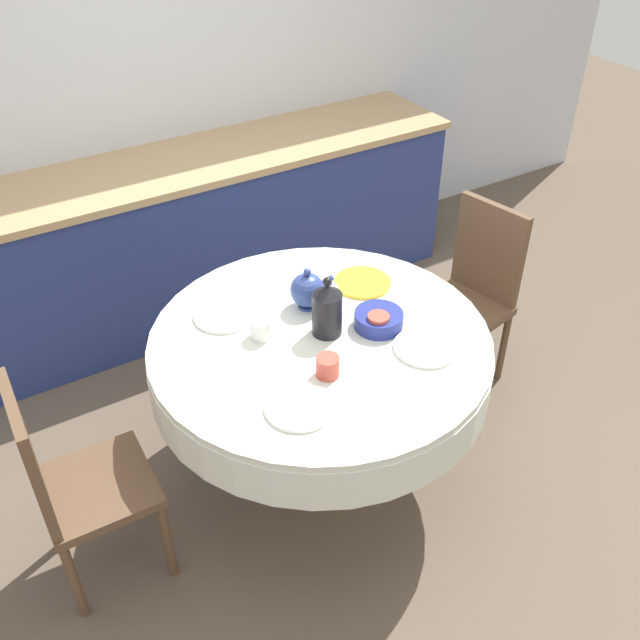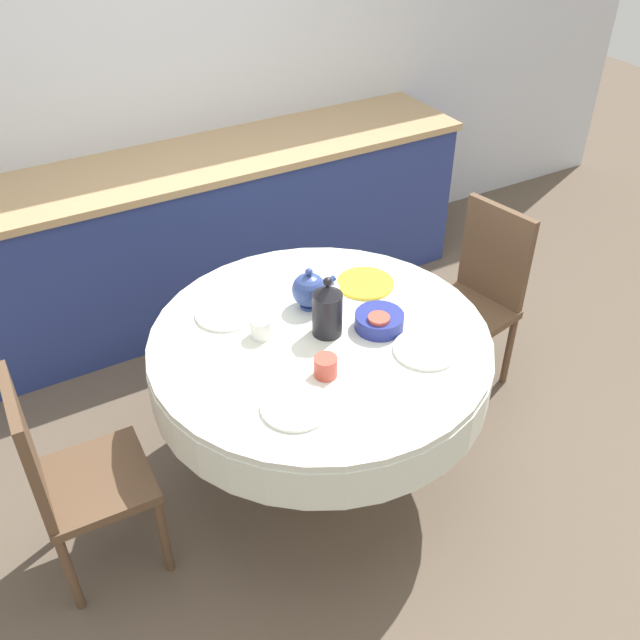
{
  "view_description": "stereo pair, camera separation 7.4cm",
  "coord_description": "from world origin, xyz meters",
  "px_view_note": "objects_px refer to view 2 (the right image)",
  "views": [
    {
      "loc": [
        -1.15,
        -1.88,
        2.5
      ],
      "look_at": [
        0.0,
        0.0,
        0.85
      ],
      "focal_mm": 40.0,
      "sensor_mm": 36.0,
      "label": 1
    },
    {
      "loc": [
        -1.08,
        -1.92,
        2.5
      ],
      "look_at": [
        0.0,
        0.0,
        0.85
      ],
      "focal_mm": 40.0,
      "sensor_mm": 36.0,
      "label": 2
    }
  ],
  "objects_px": {
    "chair_right": "(68,473)",
    "coffee_carafe": "(327,310)",
    "teapot": "(309,290)",
    "chair_left": "(477,292)"
  },
  "relations": [
    {
      "from": "chair_right",
      "to": "coffee_carafe",
      "type": "relative_size",
      "value": 3.67
    },
    {
      "from": "chair_right",
      "to": "teapot",
      "type": "xyz_separation_m",
      "value": [
        1.09,
        0.17,
        0.34
      ]
    },
    {
      "from": "chair_left",
      "to": "chair_right",
      "type": "distance_m",
      "value": 2.04
    },
    {
      "from": "coffee_carafe",
      "to": "teapot",
      "type": "relative_size",
      "value": 1.31
    },
    {
      "from": "chair_right",
      "to": "coffee_carafe",
      "type": "xyz_separation_m",
      "value": [
        1.06,
        -0.02,
        0.36
      ]
    },
    {
      "from": "teapot",
      "to": "chair_left",
      "type": "bearing_deg",
      "value": 0.61
    },
    {
      "from": "chair_left",
      "to": "coffee_carafe",
      "type": "bearing_deg",
      "value": 89.97
    },
    {
      "from": "chair_left",
      "to": "teapot",
      "type": "relative_size",
      "value": 4.81
    },
    {
      "from": "chair_left",
      "to": "teapot",
      "type": "xyz_separation_m",
      "value": [
        -0.94,
        -0.01,
        0.34
      ]
    },
    {
      "from": "chair_left",
      "to": "coffee_carafe",
      "type": "distance_m",
      "value": 1.05
    }
  ]
}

